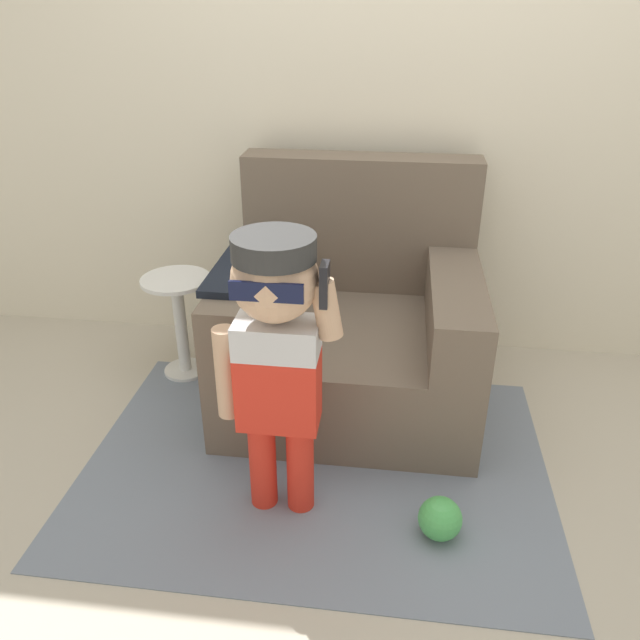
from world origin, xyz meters
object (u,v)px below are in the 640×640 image
armchair (352,324)px  person_child (276,339)px  side_table (180,317)px  toy_ball (440,519)px

armchair → person_child: bearing=-103.0°
armchair → person_child: person_child is taller
side_table → toy_ball: side_table is taller
armchair → toy_ball: 0.96m
armchair → toy_ball: armchair is taller
side_table → toy_ball: bearing=-37.1°
armchair → side_table: bearing=177.3°
armchair → side_table: (-0.80, 0.04, -0.04)m
side_table → person_child: bearing=-52.3°
person_child → side_table: bearing=127.7°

